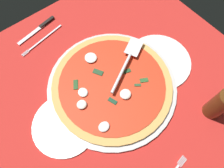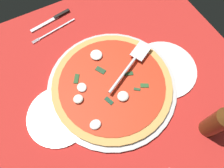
{
  "view_description": "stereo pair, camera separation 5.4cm",
  "coord_description": "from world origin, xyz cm",
  "px_view_note": "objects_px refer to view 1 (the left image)",
  "views": [
    {
      "loc": [
        19.42,
        22.02,
        65.42
      ],
      "look_at": [
        0.82,
        -1.19,
        2.44
      ],
      "focal_mm": 33.17,
      "sensor_mm": 36.0,
      "label": 1
    },
    {
      "loc": [
        14.9,
        25.01,
        65.42
      ],
      "look_at": [
        0.82,
        -1.19,
        2.44
      ],
      "focal_mm": 33.17,
      "sensor_mm": 36.0,
      "label": 2
    }
  ],
  "objects_px": {
    "dinner_plate_right": "(66,126)",
    "pizza_server": "(127,62)",
    "beer_bottle": "(224,102)",
    "place_setting_near": "(41,34)",
    "dinner_plate_left": "(158,61)",
    "pizza": "(112,85)"
  },
  "relations": [
    {
      "from": "dinner_plate_left",
      "to": "pizza",
      "type": "bearing_deg",
      "value": -8.09
    },
    {
      "from": "dinner_plate_right",
      "to": "place_setting_near",
      "type": "relative_size",
      "value": 1.0
    },
    {
      "from": "dinner_plate_right",
      "to": "place_setting_near",
      "type": "distance_m",
      "value": 0.39
    },
    {
      "from": "place_setting_near",
      "to": "beer_bottle",
      "type": "bearing_deg",
      "value": 104.01
    },
    {
      "from": "dinner_plate_right",
      "to": "beer_bottle",
      "type": "bearing_deg",
      "value": 147.34
    },
    {
      "from": "dinner_plate_left",
      "to": "place_setting_near",
      "type": "relative_size",
      "value": 1.13
    },
    {
      "from": "pizza",
      "to": "pizza_server",
      "type": "height_order",
      "value": "pizza_server"
    },
    {
      "from": "pizza",
      "to": "place_setting_near",
      "type": "distance_m",
      "value": 0.36
    },
    {
      "from": "dinner_plate_left",
      "to": "dinner_plate_right",
      "type": "bearing_deg",
      "value": -1.6
    },
    {
      "from": "pizza",
      "to": "pizza_server",
      "type": "distance_m",
      "value": 0.09
    },
    {
      "from": "pizza_server",
      "to": "pizza",
      "type": "bearing_deg",
      "value": 169.0
    },
    {
      "from": "dinner_plate_right",
      "to": "pizza",
      "type": "height_order",
      "value": "pizza"
    },
    {
      "from": "dinner_plate_left",
      "to": "dinner_plate_right",
      "type": "height_order",
      "value": "same"
    },
    {
      "from": "pizza",
      "to": "place_setting_near",
      "type": "bearing_deg",
      "value": -78.08
    },
    {
      "from": "pizza",
      "to": "beer_bottle",
      "type": "height_order",
      "value": "beer_bottle"
    },
    {
      "from": "dinner_plate_right",
      "to": "place_setting_near",
      "type": "height_order",
      "value": "place_setting_near"
    },
    {
      "from": "pizza_server",
      "to": "beer_bottle",
      "type": "height_order",
      "value": "beer_bottle"
    },
    {
      "from": "dinner_plate_right",
      "to": "pizza_server",
      "type": "height_order",
      "value": "pizza_server"
    },
    {
      "from": "dinner_plate_right",
      "to": "pizza_server",
      "type": "xyz_separation_m",
      "value": [
        -0.29,
        -0.04,
        0.04
      ]
    },
    {
      "from": "dinner_plate_right",
      "to": "beer_bottle",
      "type": "relative_size",
      "value": 0.87
    },
    {
      "from": "dinner_plate_right",
      "to": "beer_bottle",
      "type": "height_order",
      "value": "beer_bottle"
    },
    {
      "from": "dinner_plate_left",
      "to": "pizza",
      "type": "distance_m",
      "value": 0.2
    }
  ]
}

